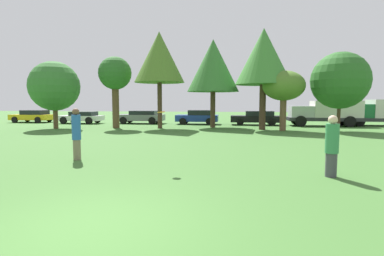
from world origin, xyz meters
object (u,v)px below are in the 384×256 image
at_px(tree_0, 54,86).
at_px(parked_car_white, 81,117).
at_px(person_thrower, 76,133).
at_px(tree_2, 159,57).
at_px(parked_car_grey, 141,117).
at_px(tree_4, 263,57).
at_px(parked_car_blue, 198,117).
at_px(person_catcher, 332,146).
at_px(delivery_truck_silver, 326,112).
at_px(tree_5, 284,86).
at_px(tree_3, 213,66).
at_px(frisbee, 161,112).
at_px(parked_car_yellow, 33,116).
at_px(parked_car_black, 256,118).
at_px(tree_1, 115,75).
at_px(tree_6, 340,81).

relative_size(tree_0, parked_car_white, 1.26).
xyz_separation_m(person_thrower, tree_2, (-0.13, 13.07, 4.59)).
height_order(tree_0, parked_car_grey, tree_0).
height_order(tree_4, parked_car_blue, tree_4).
height_order(person_catcher, tree_0, tree_0).
bearing_deg(delivery_truck_silver, tree_5, 47.84).
bearing_deg(tree_4, tree_3, 159.12).
relative_size(parked_car_white, parked_car_grey, 0.91).
bearing_deg(person_thrower, parked_car_blue, 91.98).
relative_size(person_catcher, tree_2, 0.23).
bearing_deg(parked_car_white, frisbee, 124.42).
bearing_deg(tree_5, tree_0, -178.27).
relative_size(person_thrower, person_catcher, 1.08).
distance_m(frisbee, parked_car_yellow, 26.40).
relative_size(frisbee, parked_car_black, 0.05).
bearing_deg(person_thrower, tree_3, 84.06).
bearing_deg(tree_3, parked_car_white, 167.39).
bearing_deg(tree_1, frisbee, -62.96).
bearing_deg(frisbee, tree_1, 117.04).
height_order(person_catcher, tree_5, tree_5).
distance_m(parked_car_yellow, delivery_truck_silver, 28.51).
distance_m(tree_0, parked_car_white, 6.16).
xyz_separation_m(frisbee, tree_6, (9.75, 13.36, 1.83)).
xyz_separation_m(tree_4, parked_car_black, (-0.05, 4.73, -4.74)).
bearing_deg(parked_car_blue, parked_car_black, 177.76).
xyz_separation_m(parked_car_yellow, delivery_truck_silver, (28.49, -0.98, 0.56)).
bearing_deg(parked_car_blue, tree_2, 63.33).
distance_m(tree_1, parked_car_blue, 8.65).
height_order(person_catcher, parked_car_grey, person_catcher).
distance_m(tree_5, delivery_truck_silver, 6.91).
height_order(parked_car_yellow, parked_car_grey, parked_car_yellow).
bearing_deg(frisbee, delivery_truck_silver, 60.33).
height_order(person_thrower, tree_4, tree_4).
bearing_deg(person_catcher, parked_car_black, -79.05).
height_order(tree_2, parked_car_black, tree_2).
relative_size(person_thrower, tree_1, 0.33).
xyz_separation_m(tree_2, tree_3, (4.11, 1.37, -0.55)).
xyz_separation_m(tree_0, delivery_truck_silver, (21.95, 5.41, -2.09)).
bearing_deg(parked_car_yellow, tree_2, 160.89).
bearing_deg(tree_6, delivery_truck_silver, 82.85).
xyz_separation_m(tree_5, parked_car_yellow, (-24.02, 5.86, -2.55)).
distance_m(person_thrower, tree_4, 15.79).
xyz_separation_m(frisbee, parked_car_yellow, (-18.14, 19.15, -1.10)).
bearing_deg(tree_5, parked_car_yellow, 166.28).
bearing_deg(tree_0, parked_car_blue, 29.86).
bearing_deg(tree_5, person_catcher, -93.97).
distance_m(person_catcher, parked_car_white, 25.48).
relative_size(tree_1, parked_car_white, 1.36).
relative_size(tree_0, tree_2, 0.70).
bearing_deg(person_catcher, delivery_truck_silver, -96.78).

